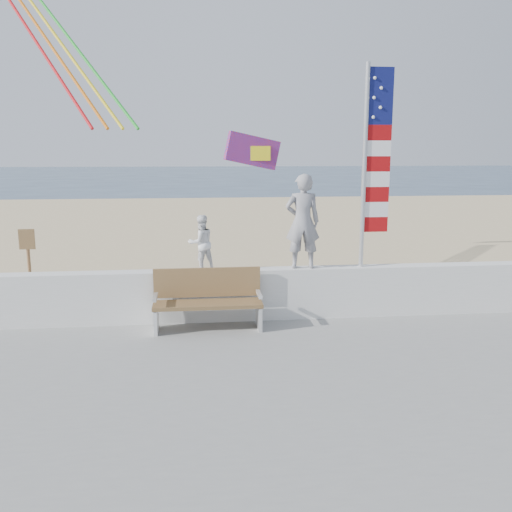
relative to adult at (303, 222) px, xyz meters
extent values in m
plane|color=#2C4259|center=(-1.04, -2.00, -1.91)|extent=(220.00, 220.00, 0.00)
cube|color=#CFB78A|center=(-1.04, 7.00, -1.87)|extent=(90.00, 40.00, 0.08)
cube|color=silver|center=(-1.04, 0.00, -1.28)|extent=(30.00, 0.35, 0.90)
imported|color=gray|center=(0.00, 0.00, 0.00)|extent=(0.63, 0.43, 1.65)
imported|color=white|center=(-1.77, 0.00, -0.34)|extent=(0.58, 0.52, 0.96)
cube|color=brown|center=(-1.68, -0.55, -1.29)|extent=(1.80, 0.50, 0.06)
cube|color=olive|center=(-1.68, -0.28, -0.98)|extent=(1.80, 0.05, 0.50)
cube|color=white|center=(-2.53, -0.55, -1.53)|extent=(0.06, 0.50, 0.40)
cube|color=silver|center=(-2.53, -0.60, -1.13)|extent=(0.06, 0.45, 0.05)
cube|color=silver|center=(-0.83, -0.55, -1.53)|extent=(0.06, 0.50, 0.40)
cube|color=white|center=(-0.83, -0.60, -1.13)|extent=(0.06, 0.45, 0.05)
cylinder|color=silver|center=(1.07, 0.00, 0.92)|extent=(0.08, 0.08, 3.50)
cube|color=#0F1451|center=(1.31, 0.00, 2.12)|extent=(0.44, 0.02, 0.95)
cube|color=#9E0A0C|center=(1.31, 0.00, -0.07)|extent=(0.44, 0.02, 0.26)
cube|color=white|center=(1.31, 0.00, 0.19)|extent=(0.44, 0.02, 0.26)
cube|color=#9E0A0C|center=(1.31, 0.00, 0.46)|extent=(0.44, 0.02, 0.26)
cube|color=white|center=(1.31, 0.00, 0.72)|extent=(0.44, 0.02, 0.26)
cube|color=#9E0A0C|center=(1.31, 0.00, 0.99)|extent=(0.44, 0.02, 0.26)
cube|color=white|center=(1.31, 0.00, 1.25)|extent=(0.44, 0.02, 0.26)
cube|color=#9E0A0C|center=(1.31, 0.00, 1.52)|extent=(0.44, 0.02, 0.26)
sphere|color=white|center=(1.19, -0.02, 1.77)|extent=(0.06, 0.06, 0.06)
sphere|color=white|center=(1.31, -0.02, 1.93)|extent=(0.06, 0.06, 0.06)
sphere|color=white|center=(1.19, -0.02, 2.09)|extent=(0.06, 0.06, 0.06)
sphere|color=white|center=(1.31, -0.02, 2.25)|extent=(0.06, 0.06, 0.06)
sphere|color=white|center=(1.19, -0.02, 2.41)|extent=(0.06, 0.06, 0.06)
cube|color=red|center=(-0.74, 1.38, 1.21)|extent=(1.11, 0.39, 0.75)
cube|color=yellow|center=(-0.59, 1.38, 1.16)|extent=(0.39, 0.29, 0.28)
cylinder|color=red|center=(-4.98, 2.43, 3.45)|extent=(2.70, 2.93, 3.75)
cylinder|color=orange|center=(-4.75, 2.43, 3.45)|extent=(2.79, 2.93, 3.75)
cylinder|color=yellow|center=(-4.53, 2.43, 3.45)|extent=(2.88, 2.93, 3.75)
cylinder|color=green|center=(-4.30, 2.43, 3.45)|extent=(2.97, 2.93, 3.75)
cylinder|color=olive|center=(-5.33, 2.26, -1.23)|extent=(0.07, 0.07, 1.20)
cube|color=olive|center=(-5.33, 2.24, -0.58)|extent=(0.32, 0.03, 0.42)
camera|label=1|loc=(-1.84, -9.23, 1.20)|focal=38.00mm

